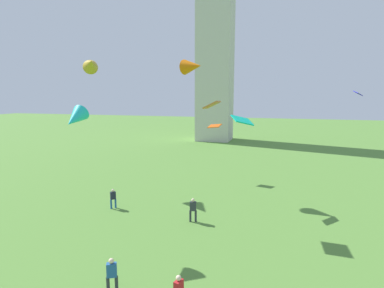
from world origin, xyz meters
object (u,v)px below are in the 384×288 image
kite_flying_0 (242,120)px  kite_flying_4 (193,66)px  person_0 (193,209)px  kite_flying_1 (215,126)px  person_4 (112,274)px  kite_flying_5 (91,64)px  kite_flying_3 (75,118)px  kite_flying_7 (358,93)px  person_2 (113,197)px  kite_flying_6 (212,105)px

kite_flying_0 → kite_flying_4: 7.21m
person_0 → kite_flying_1: size_ratio=1.16×
person_4 → kite_flying_5: 21.57m
person_4 → kite_flying_3: 9.27m
person_4 → kite_flying_4: (-0.62, 16.40, 10.71)m
kite_flying_7 → kite_flying_5: bearing=-103.8°
kite_flying_1 → person_2: bearing=77.0°
kite_flying_3 → person_4: bearing=-42.0°
person_0 → kite_flying_4: 13.18m
person_2 → kite_flying_5: size_ratio=0.60×
person_0 → kite_flying_6: kite_flying_6 is taller
kite_flying_3 → kite_flying_6: (7.24, 5.39, 0.69)m
person_2 → kite_flying_6: kite_flying_6 is taller
kite_flying_6 → kite_flying_7: bearing=-54.9°
kite_flying_3 → kite_flying_5: (-5.86, 10.98, 4.27)m
person_4 → kite_flying_0: 15.74m
person_0 → kite_flying_3: size_ratio=0.99×
kite_flying_5 → person_2: bearing=-83.3°
person_2 → kite_flying_1: bearing=18.5°
person_2 → person_4: size_ratio=0.93×
person_4 → kite_flying_7: size_ratio=1.87×
person_2 → kite_flying_4: kite_flying_4 is taller
person_4 → kite_flying_1: size_ratio=1.15×
person_4 → kite_flying_0: kite_flying_0 is taller
person_2 → kite_flying_3: (0.90, -5.57, 6.86)m
kite_flying_1 → person_4: bearing=104.0°
kite_flying_7 → person_2: bearing=-87.2°
kite_flying_6 → person_4: bearing=164.4°
kite_flying_1 → kite_flying_3: 17.62m
kite_flying_6 → person_0: bearing=120.7°
kite_flying_5 → kite_flying_7: 24.23m
person_2 → kite_flying_5: 13.32m
kite_flying_0 → kite_flying_4: size_ratio=0.83×
person_4 → kite_flying_0: size_ratio=0.88×
kite_flying_1 → kite_flying_7: 13.85m
kite_flying_1 → kite_flying_5: kite_flying_5 is taller
person_0 → kite_flying_1: 13.00m
person_4 → kite_flying_5: (-10.47, 15.29, 11.05)m
kite_flying_4 → person_2: bearing=167.2°
kite_flying_0 → kite_flying_3: size_ratio=1.11×
kite_flying_4 → kite_flying_7: size_ratio=2.55×
person_0 → person_4: bearing=68.5°
person_0 → person_4: size_ratio=1.01×
kite_flying_3 → kite_flying_5: bearing=119.2°
kite_flying_4 → kite_flying_5: kite_flying_5 is taller
kite_flying_1 → kite_flying_5: size_ratio=0.56×
kite_flying_3 → kite_flying_4: (4.00, 12.09, 3.93)m
kite_flying_7 → kite_flying_3: bearing=-73.0°
kite_flying_3 → kite_flying_5: size_ratio=0.66×
kite_flying_3 → kite_flying_7: bearing=37.0°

